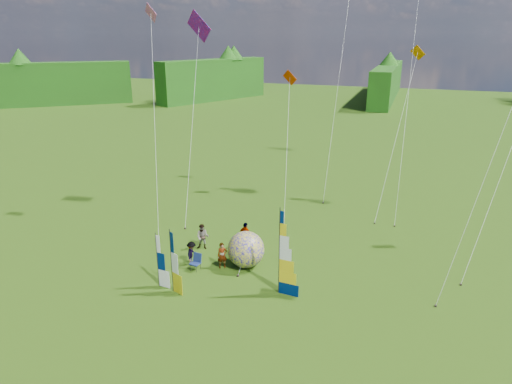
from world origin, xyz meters
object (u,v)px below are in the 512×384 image
(kite_whale, at_px, (410,79))
(camp_chair, at_px, (195,262))
(side_banner_far, at_px, (157,261))
(spectator_d, at_px, (246,235))
(spectator_c, at_px, (192,253))
(spectator_b, at_px, (203,237))
(feather_banner_main, at_px, (279,253))
(side_banner_left, at_px, (171,262))
(bol_inflatable, at_px, (246,249))
(spectator_a, at_px, (222,255))

(kite_whale, bearing_deg, camp_chair, -113.82)
(camp_chair, distance_m, kite_whale, 22.19)
(side_banner_far, bearing_deg, spectator_d, 70.74)
(kite_whale, bearing_deg, spectator_c, -115.97)
(spectator_b, relative_size, kite_whale, 0.09)
(camp_chair, bearing_deg, spectator_b, 114.93)
(feather_banner_main, height_order, side_banner_left, feather_banner_main)
(spectator_d, distance_m, camp_chair, 4.38)
(bol_inflatable, bearing_deg, spectator_c, -163.32)
(spectator_c, distance_m, spectator_d, 4.14)
(bol_inflatable, height_order, kite_whale, kite_whale)
(spectator_c, xyz_separation_m, kite_whale, (11.60, 15.94, 9.63))
(spectator_a, relative_size, spectator_b, 0.94)
(side_banner_left, xyz_separation_m, spectator_c, (-0.42, 3.15, -1.06))
(bol_inflatable, bearing_deg, feather_banner_main, -39.25)
(side_banner_left, bearing_deg, feather_banner_main, 39.30)
(camp_chair, relative_size, kite_whale, 0.05)
(bol_inflatable, xyz_separation_m, spectator_c, (-3.29, -0.99, -0.36))
(side_banner_far, xyz_separation_m, spectator_c, (0.64, 2.92, -0.83))
(spectator_b, relative_size, camp_chair, 1.66)
(spectator_d, bearing_deg, feather_banner_main, 145.49)
(kite_whale, bearing_deg, spectator_a, -111.57)
(spectator_a, bearing_deg, bol_inflatable, -4.84)
(feather_banner_main, xyz_separation_m, side_banner_far, (-6.78, -1.58, -0.88))
(feather_banner_main, bearing_deg, bol_inflatable, 145.58)
(spectator_c, distance_m, camp_chair, 0.80)
(feather_banner_main, distance_m, kite_whale, 19.78)
(spectator_b, xyz_separation_m, camp_chair, (0.85, -2.84, -0.36))
(spectator_a, bearing_deg, spectator_b, 107.50)
(side_banner_far, distance_m, spectator_c, 3.10)
(bol_inflatable, xyz_separation_m, spectator_a, (-1.32, -0.68, -0.32))
(side_banner_far, distance_m, camp_chair, 2.85)
(bol_inflatable, xyz_separation_m, spectator_d, (-0.94, 2.42, -0.23))
(side_banner_left, height_order, camp_chair, side_banner_left)
(side_banner_left, relative_size, spectator_a, 2.22)
(spectator_c, bearing_deg, spectator_b, 0.00)
(camp_chair, bearing_deg, bol_inflatable, 37.27)
(spectator_d, bearing_deg, side_banner_left, 90.46)
(side_banner_far, relative_size, kite_whale, 0.16)
(spectator_b, xyz_separation_m, spectator_d, (2.69, 1.12, 0.03))
(feather_banner_main, bearing_deg, side_banner_left, -157.56)
(side_banner_left, xyz_separation_m, bol_inflatable, (2.87, 4.14, -0.70))
(spectator_a, height_order, camp_chair, spectator_a)
(spectator_d, bearing_deg, camp_chair, 82.08)
(spectator_c, bearing_deg, feather_banner_main, -110.66)
(spectator_a, xyz_separation_m, camp_chair, (-1.45, -0.87, -0.30))
(spectator_b, bearing_deg, spectator_d, 13.73)
(feather_banner_main, distance_m, spectator_c, 6.50)
(side_banner_left, relative_size, bol_inflatable, 1.60)
(side_banner_left, relative_size, camp_chair, 3.46)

